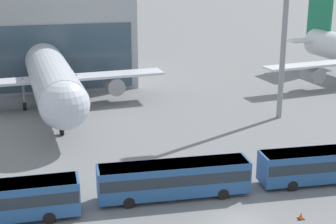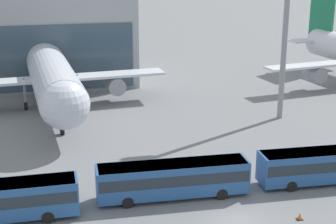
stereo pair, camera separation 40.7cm
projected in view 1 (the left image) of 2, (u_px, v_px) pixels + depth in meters
ground_plane at (239, 221)px, 41.45m from camera, size 440.00×440.00×0.00m
airliner_at_gate_near at (50, 74)px, 69.48m from camera, size 32.23×36.08×15.33m
shuttle_bus_2 at (174, 178)px, 45.00m from camera, size 13.47×3.15×3.23m
shuttle_bus_3 at (329, 163)px, 48.12m from camera, size 13.48×3.19×3.23m
traffic_cone_0 at (301, 216)px, 41.76m from camera, size 0.51×0.51×0.59m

